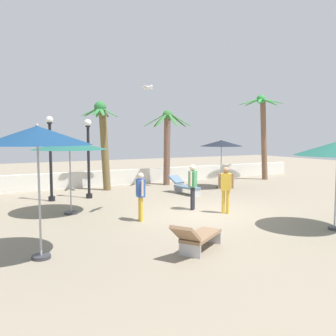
{
  "coord_description": "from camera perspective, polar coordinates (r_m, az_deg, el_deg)",
  "views": [
    {
      "loc": [
        -7.52,
        -10.78,
        2.84
      ],
      "look_at": [
        0.0,
        2.97,
        1.4
      ],
      "focal_mm": 39.07,
      "sensor_mm": 36.0,
      "label": 1
    }
  ],
  "objects": [
    {
      "name": "lamp_post_0",
      "position": [
        16.57,
        -12.31,
        2.13
      ],
      "size": [
        0.32,
        0.32,
        3.51
      ],
      "color": "black",
      "rests_on": "ground_plane"
    },
    {
      "name": "guest_0",
      "position": [
        12.01,
        -4.3,
        -3.75
      ],
      "size": [
        0.31,
        0.55,
        1.6
      ],
      "color": "gold",
      "rests_on": "ground_plane"
    },
    {
      "name": "lounge_chair_2",
      "position": [
        8.99,
        4.57,
        -10.55
      ],
      "size": [
        1.88,
        1.48,
        0.84
      ],
      "color": "#B7B7BC",
      "rests_on": "ground_plane"
    },
    {
      "name": "guest_2",
      "position": [
        13.79,
        3.88,
        -2.26
      ],
      "size": [
        0.45,
        0.41,
        1.71
      ],
      "color": "#26262D",
      "rests_on": "ground_plane"
    },
    {
      "name": "patio_umbrella_4",
      "position": [
        13.38,
        -15.11,
        3.32
      ],
      "size": [
        2.68,
        2.68,
        2.66
      ],
      "color": "#333338",
      "rests_on": "ground_plane"
    },
    {
      "name": "palm_tree_1",
      "position": [
        20.53,
        -0.11,
        4.76
      ],
      "size": [
        2.68,
        2.76,
        4.2
      ],
      "color": "brown",
      "rests_on": "ground_plane"
    },
    {
      "name": "lounge_chair_1",
      "position": [
        17.57,
        2.52,
        -2.73
      ],
      "size": [
        0.8,
        1.92,
        0.82
      ],
      "color": "#B7B7BC",
      "rests_on": "ground_plane"
    },
    {
      "name": "palm_tree_2",
      "position": [
        23.67,
        14.58,
        6.26
      ],
      "size": [
        2.78,
        2.79,
        5.29
      ],
      "color": "brown",
      "rests_on": "ground_plane"
    },
    {
      "name": "palm_tree_0",
      "position": [
        18.76,
        -10.09,
        5.05
      ],
      "size": [
        1.93,
        1.93,
        4.5
      ],
      "color": "brown",
      "rests_on": "ground_plane"
    },
    {
      "name": "lamp_post_1",
      "position": [
        16.26,
        -17.86,
        1.89
      ],
      "size": [
        0.3,
        0.3,
        3.61
      ],
      "color": "black",
      "rests_on": "ground_plane"
    },
    {
      "name": "patio_umbrella_0",
      "position": [
        8.66,
        -19.71,
        4.68
      ],
      "size": [
        2.43,
        2.43,
        3.08
      ],
      "color": "#333338",
      "rests_on": "ground_plane"
    },
    {
      "name": "guest_1",
      "position": [
        13.29,
        9.02,
        -2.69
      ],
      "size": [
        0.45,
        0.41,
        1.68
      ],
      "color": "gold",
      "rests_on": "ground_plane"
    },
    {
      "name": "boundary_wall",
      "position": [
        20.82,
        -7.3,
        -1.45
      ],
      "size": [
        25.2,
        0.3,
        0.85
      ],
      "primitive_type": "cube",
      "color": "silver",
      "rests_on": "ground_plane"
    },
    {
      "name": "ground_plane",
      "position": [
        13.45,
        6.12,
        -6.97
      ],
      "size": [
        56.0,
        56.0,
        0.0
      ],
      "primitive_type": "plane",
      "color": "gray"
    },
    {
      "name": "seagull_0",
      "position": [
        12.84,
        -3.29,
        12.49
      ],
      "size": [
        0.77,
        0.77,
        0.14
      ],
      "color": "white"
    },
    {
      "name": "patio_umbrella_1",
      "position": [
        19.5,
        8.33,
        3.75
      ],
      "size": [
        2.25,
        2.25,
        2.6
      ],
      "color": "#333338",
      "rests_on": "ground_plane"
    }
  ]
}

